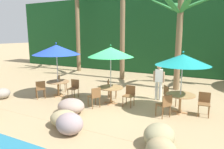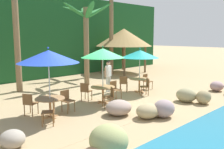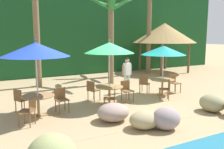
% 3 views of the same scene
% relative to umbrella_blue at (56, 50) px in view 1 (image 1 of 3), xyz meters
% --- Properties ---
extents(ground_plane, '(120.00, 120.00, 0.00)m').
position_rel_umbrella_blue_xyz_m(ground_plane, '(3.11, 0.08, -2.28)').
color(ground_plane, tan).
extents(terrace_deck, '(18.00, 5.20, 0.01)m').
position_rel_umbrella_blue_xyz_m(terrace_deck, '(3.11, 0.08, -2.28)').
color(terrace_deck, tan).
rests_on(terrace_deck, ground).
extents(foliage_backdrop, '(28.00, 2.40, 6.00)m').
position_rel_umbrella_blue_xyz_m(foliage_backdrop, '(3.11, 9.08, 0.72)').
color(foliage_backdrop, '#194C23').
rests_on(foliage_backdrop, ground).
extents(rock_seawall, '(16.20, 3.11, 0.85)m').
position_rel_umbrella_blue_xyz_m(rock_seawall, '(1.55, -2.89, -1.94)').
color(rock_seawall, tan).
rests_on(rock_seawall, ground).
extents(umbrella_blue, '(2.24, 2.24, 2.63)m').
position_rel_umbrella_blue_xyz_m(umbrella_blue, '(0.00, 0.00, 0.00)').
color(umbrella_blue, silver).
rests_on(umbrella_blue, ground).
extents(dining_table_blue, '(1.10, 1.10, 0.74)m').
position_rel_umbrella_blue_xyz_m(dining_table_blue, '(0.00, 0.00, -1.67)').
color(dining_table_blue, '#A37547').
rests_on(dining_table_blue, ground).
extents(chair_blue_seaward, '(0.46, 0.46, 0.87)m').
position_rel_umbrella_blue_xyz_m(chair_blue_seaward, '(0.84, 0.16, -1.77)').
color(chair_blue_seaward, brown).
rests_on(chair_blue_seaward, ground).
extents(chair_blue_inland, '(0.57, 0.57, 0.87)m').
position_rel_umbrella_blue_xyz_m(chair_blue_inland, '(-0.47, 0.72, -1.77)').
color(chair_blue_inland, brown).
rests_on(chair_blue_inland, ground).
extents(chair_blue_left, '(0.59, 0.59, 0.87)m').
position_rel_umbrella_blue_xyz_m(chair_blue_left, '(-0.42, -0.74, -1.77)').
color(chair_blue_left, brown).
rests_on(chair_blue_left, ground).
extents(umbrella_green, '(1.96, 1.96, 2.59)m').
position_rel_umbrella_blue_xyz_m(umbrella_green, '(2.82, 0.18, -0.02)').
color(umbrella_green, silver).
rests_on(umbrella_green, ground).
extents(dining_table_green, '(1.10, 1.10, 0.74)m').
position_rel_umbrella_blue_xyz_m(dining_table_green, '(2.82, 0.18, -1.67)').
color(dining_table_green, '#A37547').
rests_on(dining_table_green, ground).
extents(chair_green_seaward, '(0.42, 0.43, 0.87)m').
position_rel_umbrella_blue_xyz_m(chair_green_seaward, '(3.68, 0.27, -1.77)').
color(chair_green_seaward, brown).
rests_on(chair_green_seaward, ground).
extents(chair_green_inland, '(0.56, 0.55, 0.87)m').
position_rel_umbrella_blue_xyz_m(chair_green_inland, '(2.42, 0.94, -1.77)').
color(chair_green_inland, brown).
rests_on(chair_green_inland, ground).
extents(chair_green_left, '(0.58, 0.57, 0.87)m').
position_rel_umbrella_blue_xyz_m(chair_green_left, '(2.50, -0.61, -1.77)').
color(chair_green_left, brown).
rests_on(chair_green_left, ground).
extents(umbrella_teal, '(2.03, 2.03, 2.40)m').
position_rel_umbrella_blue_xyz_m(umbrella_teal, '(5.73, 0.43, -0.21)').
color(umbrella_teal, silver).
rests_on(umbrella_teal, ground).
extents(dining_table_teal, '(1.10, 1.10, 0.74)m').
position_rel_umbrella_blue_xyz_m(dining_table_teal, '(5.73, 0.43, -1.67)').
color(dining_table_teal, '#A37547').
rests_on(dining_table_teal, ground).
extents(chair_teal_seaward, '(0.45, 0.46, 0.87)m').
position_rel_umbrella_blue_xyz_m(chair_teal_seaward, '(6.57, 0.57, -1.77)').
color(chair_teal_seaward, brown).
rests_on(chair_teal_seaward, ground).
extents(chair_teal_inland, '(0.59, 0.59, 0.87)m').
position_rel_umbrella_blue_xyz_m(chair_teal_inland, '(5.14, 1.04, -1.77)').
color(chair_teal_inland, brown).
rests_on(chair_teal_inland, ground).
extents(chair_teal_left, '(0.59, 0.59, 0.87)m').
position_rel_umbrella_blue_xyz_m(chair_teal_left, '(5.32, -0.33, -1.77)').
color(chair_teal_left, brown).
rests_on(chair_teal_left, ground).
extents(palm_tree_nearest, '(3.19, 3.00, 6.92)m').
position_rel_umbrella_blue_xyz_m(palm_tree_nearest, '(-3.46, 6.44, 2.28)').
color(palm_tree_nearest, brown).
rests_on(palm_tree_nearest, ground).
extents(palm_tree_second, '(3.11, 3.07, 7.13)m').
position_rel_umbrella_blue_xyz_m(palm_tree_second, '(1.11, 5.13, 2.27)').
color(palm_tree_second, brown).
rests_on(palm_tree_second, ground).
extents(palm_tree_third, '(3.30, 3.17, 4.93)m').
position_rel_umbrella_blue_xyz_m(palm_tree_third, '(4.94, 3.98, 1.10)').
color(palm_tree_third, brown).
rests_on(palm_tree_third, ground).
extents(waiter_in_white, '(0.52, 0.29, 1.70)m').
position_rel_umbrella_blue_xyz_m(waiter_in_white, '(4.55, 1.63, -1.30)').
color(waiter_in_white, white).
rests_on(waiter_in_white, ground).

